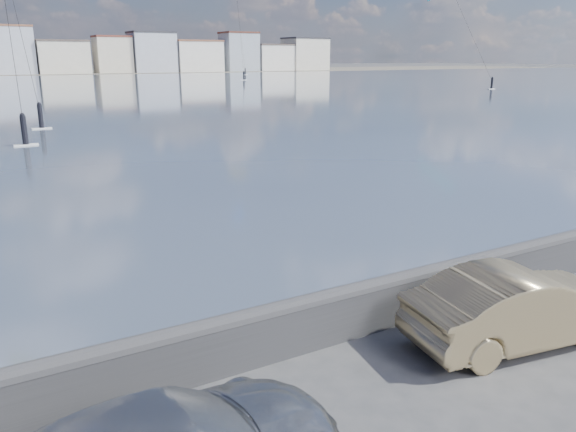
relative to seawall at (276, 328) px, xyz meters
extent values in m
cube|color=#28282B|center=(0.00, 0.00, -0.13)|extent=(400.00, 0.35, 0.90)
cylinder|color=#28282B|center=(0.00, 0.00, 0.32)|extent=(400.00, 0.36, 0.36)
cube|color=#B2B7C6|center=(11.00, 183.30, 6.17)|extent=(13.00, 10.00, 13.50)
cube|color=brown|center=(11.00, 183.30, 13.22)|extent=(13.26, 10.20, 0.60)
cube|color=beige|center=(25.50, 183.30, 4.17)|extent=(15.00, 12.00, 9.50)
cube|color=#4C423D|center=(25.50, 183.30, 9.22)|extent=(15.30, 12.24, 0.60)
cube|color=beige|center=(41.00, 183.30, 4.92)|extent=(11.00, 9.00, 11.00)
cube|color=brown|center=(41.00, 183.30, 10.72)|extent=(11.22, 9.18, 0.60)
cube|color=#B2B7C6|center=(54.00, 183.30, 5.67)|extent=(14.00, 11.00, 12.50)
cube|color=#2D2D33|center=(54.00, 183.30, 12.22)|extent=(14.28, 11.22, 0.60)
cube|color=white|center=(69.50, 183.30, 4.42)|extent=(16.00, 12.00, 10.00)
cube|color=brown|center=(69.50, 183.30, 9.72)|extent=(16.32, 12.24, 0.60)
cube|color=#9EA8B7|center=(86.00, 183.30, 5.92)|extent=(12.00, 10.00, 13.00)
cube|color=#562D23|center=(86.00, 183.30, 12.72)|extent=(12.24, 10.20, 0.60)
cube|color=white|center=(99.50, 183.30, 3.92)|extent=(14.00, 11.00, 9.00)
cube|color=#4C423D|center=(99.50, 183.30, 8.72)|extent=(14.28, 11.22, 0.60)
cube|color=silver|center=(114.00, 183.30, 5.17)|extent=(15.00, 12.00, 11.50)
cube|color=#2D2D33|center=(114.00, 183.30, 11.22)|extent=(15.30, 12.24, 0.60)
imported|color=tan|center=(4.24, -1.79, 0.15)|extent=(4.63, 2.23, 1.46)
cube|color=white|center=(52.58, 110.39, -0.53)|extent=(1.40, 0.42, 0.08)
cylinder|color=black|center=(52.58, 110.39, 0.37)|extent=(0.36, 0.36, 1.70)
sphere|color=black|center=(52.58, 110.39, 1.27)|extent=(0.28, 0.28, 0.28)
cube|color=white|center=(0.81, 37.75, -0.53)|extent=(1.40, 0.42, 0.08)
cylinder|color=black|center=(0.81, 37.75, 0.37)|extent=(0.36, 0.36, 1.70)
sphere|color=black|center=(0.81, 37.75, 1.27)|extent=(0.28, 0.28, 0.28)
cube|color=white|center=(72.12, 57.14, -0.53)|extent=(1.40, 0.42, 0.08)
cylinder|color=black|center=(72.12, 57.14, 0.37)|extent=(0.36, 0.36, 1.70)
sphere|color=black|center=(72.12, 57.14, 1.27)|extent=(0.28, 0.28, 0.28)
cylinder|color=black|center=(73.35, 63.86, 8.75)|extent=(2.48, 13.47, 16.08)
cube|color=white|center=(-1.13, 29.47, -0.53)|extent=(1.40, 0.42, 0.08)
cylinder|color=black|center=(-1.13, 29.47, 0.37)|extent=(0.36, 0.36, 1.70)
sphere|color=black|center=(-1.13, 29.47, 1.27)|extent=(0.28, 0.28, 0.28)
cube|color=white|center=(69.04, 143.59, -0.53)|extent=(1.40, 0.42, 0.08)
cylinder|color=black|center=(69.04, 143.59, 0.37)|extent=(0.36, 0.36, 1.70)
sphere|color=black|center=(69.04, 143.59, 1.27)|extent=(0.28, 0.28, 0.28)
cylinder|color=black|center=(70.22, 149.58, 15.86)|extent=(2.39, 12.02, 30.30)
camera|label=1|loc=(-4.36, -7.95, 4.67)|focal=35.00mm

